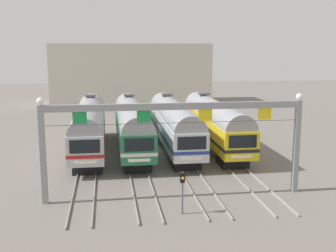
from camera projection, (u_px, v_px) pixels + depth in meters
ground_plane at (153, 150)px, 42.51m from camera, size 160.00×160.00×0.00m
track_bed at (140, 120)px, 59.04m from camera, size 13.82×70.00×0.15m
commuter_train_stainless at (89, 125)px, 41.16m from camera, size 2.88×18.06×5.05m
commuter_train_green at (132, 124)px, 41.73m from camera, size 2.88×18.06×5.05m
commuter_train_silver at (174, 123)px, 42.29m from camera, size 2.88×18.06×5.05m
commuter_train_yellow at (215, 122)px, 42.86m from camera, size 2.88×18.06×5.05m
catenary_gantry at (175, 123)px, 28.43m from camera, size 17.55×0.44×6.97m
yard_signal_mast at (182, 185)px, 26.11m from camera, size 0.28×0.35×2.67m
maintenance_building at (131, 73)px, 77.19m from camera, size 27.54×10.00×10.52m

